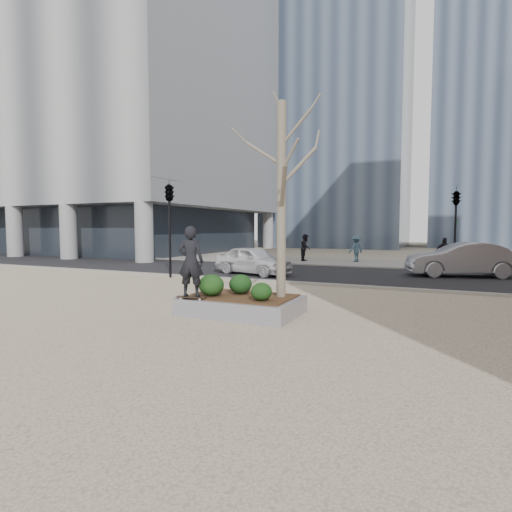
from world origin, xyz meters
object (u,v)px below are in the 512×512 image
at_px(skateboard, 191,298).
at_px(police_car, 253,260).
at_px(planter, 242,305).
at_px(skateboarder, 191,261).

xyz_separation_m(skateboard, police_car, (-2.53, 9.11, 0.22)).
bearing_deg(planter, skateboarder, -138.80).
bearing_deg(skateboard, police_car, 93.41).
bearing_deg(planter, police_car, 113.24).
bearing_deg(police_car, planter, -140.36).
height_order(skateboard, police_car, police_car).
xyz_separation_m(skateboard, skateboarder, (0.00, 0.00, 0.94)).
height_order(planter, skateboarder, skateboarder).
distance_m(planter, police_car, 8.96).
bearing_deg(skateboard, skateboarder, 0.00).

